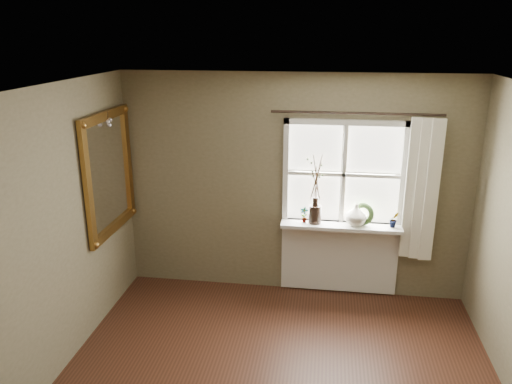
{
  "coord_description": "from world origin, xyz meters",
  "views": [
    {
      "loc": [
        0.35,
        -3.25,
        3.02
      ],
      "look_at": [
        -0.35,
        1.55,
        1.45
      ],
      "focal_mm": 35.0,
      "sensor_mm": 36.0,
      "label": 1
    }
  ],
  "objects_px": {
    "wreath": "(363,216)",
    "dark_jug": "(315,214)",
    "cream_vase": "(356,215)",
    "gilt_mirror": "(109,173)"
  },
  "relations": [
    {
      "from": "dark_jug",
      "to": "cream_vase",
      "type": "height_order",
      "value": "cream_vase"
    },
    {
      "from": "gilt_mirror",
      "to": "dark_jug",
      "type": "bearing_deg",
      "value": 12.02
    },
    {
      "from": "dark_jug",
      "to": "wreath",
      "type": "height_order",
      "value": "wreath"
    },
    {
      "from": "dark_jug",
      "to": "gilt_mirror",
      "type": "distance_m",
      "value": 2.33
    },
    {
      "from": "wreath",
      "to": "gilt_mirror",
      "type": "xyz_separation_m",
      "value": [
        -2.76,
        -0.51,
        0.54
      ]
    },
    {
      "from": "dark_jug",
      "to": "gilt_mirror",
      "type": "relative_size",
      "value": 0.16
    },
    {
      "from": "cream_vase",
      "to": "gilt_mirror",
      "type": "height_order",
      "value": "gilt_mirror"
    },
    {
      "from": "cream_vase",
      "to": "wreath",
      "type": "xyz_separation_m",
      "value": [
        0.08,
        0.04,
        -0.03
      ]
    },
    {
      "from": "wreath",
      "to": "dark_jug",
      "type": "bearing_deg",
      "value": -150.69
    },
    {
      "from": "dark_jug",
      "to": "cream_vase",
      "type": "xyz_separation_m",
      "value": [
        0.46,
        0.0,
        0.02
      ]
    }
  ]
}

